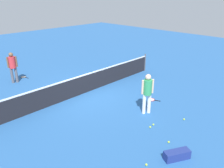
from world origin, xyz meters
name	(u,v)px	position (x,y,z in m)	size (l,w,h in m)	color
ground_plane	(83,93)	(0.00, 0.00, 0.00)	(40.00, 40.00, 0.00)	#265693
court_net	(83,84)	(0.00, 0.00, 0.50)	(10.09, 0.09, 1.07)	#4C4C51
player_near_side	(147,91)	(0.58, -3.39, 1.01)	(0.49, 0.47, 1.70)	white
player_far_side	(13,65)	(-1.70, 3.85, 1.01)	(0.52, 0.44, 1.70)	#595960
tennis_racket_near_player	(152,100)	(1.76, -2.85, 0.01)	(0.41, 0.61, 0.03)	red
tennis_racket_far_player	(24,77)	(-0.99, 4.33, 0.01)	(0.38, 0.61, 0.03)	black
tennis_ball_near_player	(153,124)	(0.00, -4.16, 0.03)	(0.07, 0.07, 0.07)	#C6E033
tennis_ball_midcourt	(169,142)	(-0.54, -5.15, 0.03)	(0.07, 0.07, 0.07)	#C6E033
tennis_ball_baseline	(150,127)	(-0.23, -4.18, 0.03)	(0.07, 0.07, 0.07)	#C6E033
tennis_ball_stray_left	(184,119)	(1.16, -4.80, 0.03)	(0.07, 0.07, 0.07)	#C6E033
tennis_ball_stray_right	(146,165)	(-1.93, -5.26, 0.03)	(0.07, 0.07, 0.07)	#C6E033
equipment_bag	(176,155)	(-1.09, -5.72, 0.14)	(0.84, 0.63, 0.28)	navy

